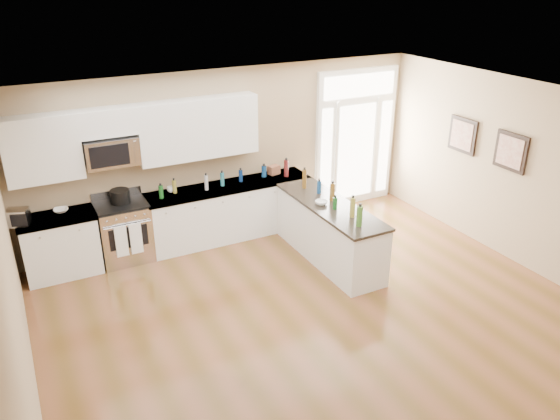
% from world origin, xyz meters
% --- Properties ---
extents(ground, '(8.00, 8.00, 0.00)m').
position_xyz_m(ground, '(0.00, 0.00, 0.00)').
color(ground, brown).
extents(room_shell, '(8.00, 8.00, 8.00)m').
position_xyz_m(room_shell, '(0.00, 0.00, 1.71)').
color(room_shell, tan).
rests_on(room_shell, ground).
extents(back_cabinet_left, '(1.10, 0.66, 0.94)m').
position_xyz_m(back_cabinet_left, '(-2.87, 3.69, 0.44)').
color(back_cabinet_left, white).
rests_on(back_cabinet_left, ground).
extents(back_cabinet_right, '(2.85, 0.66, 0.94)m').
position_xyz_m(back_cabinet_right, '(-0.16, 3.69, 0.44)').
color(back_cabinet_right, white).
rests_on(back_cabinet_right, ground).
extents(peninsula_cabinet, '(0.69, 2.32, 0.94)m').
position_xyz_m(peninsula_cabinet, '(0.93, 2.24, 0.43)').
color(peninsula_cabinet, white).
rests_on(peninsula_cabinet, ground).
extents(upper_cabinet_left, '(1.04, 0.33, 0.95)m').
position_xyz_m(upper_cabinet_left, '(-2.88, 3.83, 1.93)').
color(upper_cabinet_left, white).
rests_on(upper_cabinet_left, room_shell).
extents(upper_cabinet_right, '(1.94, 0.33, 0.95)m').
position_xyz_m(upper_cabinet_right, '(-0.57, 3.83, 1.93)').
color(upper_cabinet_right, white).
rests_on(upper_cabinet_right, room_shell).
extents(upper_cabinet_short, '(0.82, 0.33, 0.40)m').
position_xyz_m(upper_cabinet_short, '(-1.95, 3.83, 2.20)').
color(upper_cabinet_short, white).
rests_on(upper_cabinet_short, room_shell).
extents(microwave, '(0.78, 0.41, 0.42)m').
position_xyz_m(microwave, '(-1.95, 3.80, 1.76)').
color(microwave, silver).
rests_on(microwave, room_shell).
extents(entry_door, '(1.70, 0.10, 2.60)m').
position_xyz_m(entry_door, '(2.55, 3.95, 1.30)').
color(entry_door, white).
rests_on(entry_door, ground).
extents(wall_art_near, '(0.05, 0.58, 0.58)m').
position_xyz_m(wall_art_near, '(3.47, 2.20, 1.70)').
color(wall_art_near, black).
rests_on(wall_art_near, room_shell).
extents(wall_art_far, '(0.05, 0.58, 0.58)m').
position_xyz_m(wall_art_far, '(3.47, 1.20, 1.70)').
color(wall_art_far, black).
rests_on(wall_art_far, room_shell).
extents(kitchen_range, '(0.77, 0.69, 1.08)m').
position_xyz_m(kitchen_range, '(-1.93, 3.69, 0.48)').
color(kitchen_range, silver).
rests_on(kitchen_range, ground).
extents(stockpot, '(0.30, 0.30, 0.22)m').
position_xyz_m(stockpot, '(-1.91, 3.74, 1.06)').
color(stockpot, black).
rests_on(stockpot, kitchen_range).
extents(toaster_oven, '(0.34, 0.30, 0.24)m').
position_xyz_m(toaster_oven, '(-3.35, 3.62, 1.06)').
color(toaster_oven, silver).
rests_on(toaster_oven, back_cabinet_left).
extents(cardboard_box, '(0.21, 0.17, 0.15)m').
position_xyz_m(cardboard_box, '(0.76, 3.82, 1.02)').
color(cardboard_box, brown).
rests_on(cardboard_box, back_cabinet_right).
extents(bowl_left, '(0.23, 0.23, 0.05)m').
position_xyz_m(bowl_left, '(-2.77, 3.82, 0.97)').
color(bowl_left, white).
rests_on(bowl_left, back_cabinet_left).
extents(bowl_peninsula, '(0.23, 0.23, 0.06)m').
position_xyz_m(bowl_peninsula, '(0.80, 2.29, 0.97)').
color(bowl_peninsula, white).
rests_on(bowl_peninsula, peninsula_cabinet).
extents(cup_counter, '(0.14, 0.14, 0.10)m').
position_xyz_m(cup_counter, '(-1.09, 3.83, 0.99)').
color(cup_counter, white).
rests_on(cup_counter, back_cabinet_right).
extents(counter_bottles, '(2.41, 2.47, 0.32)m').
position_xyz_m(counter_bottles, '(0.47, 2.86, 1.07)').
color(counter_bottles, '#19591E').
rests_on(counter_bottles, back_cabinet_right).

